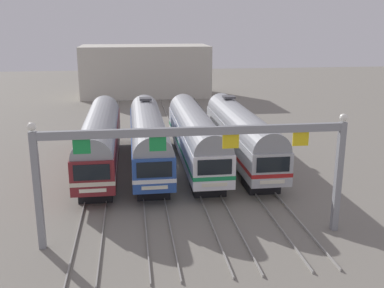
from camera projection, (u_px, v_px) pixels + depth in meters
ground_plane at (172, 166)px, 38.51m from camera, size 160.00×160.00×0.00m
track_bed at (159, 122)px, 54.74m from camera, size 13.33×70.00×0.15m
commuter_train_maroon at (100, 137)px, 37.03m from camera, size 2.88×18.06×4.77m
commuter_train_blue at (148, 136)px, 37.55m from camera, size 2.88×18.06×5.05m
commuter_train_white at (195, 134)px, 38.05m from camera, size 2.88×18.06×4.77m
commuter_train_stainless at (241, 133)px, 38.57m from camera, size 2.88×18.06×5.05m
catenary_gantry at (195, 152)px, 24.26m from camera, size 17.06×0.44×6.97m
maintenance_building at (145, 71)px, 74.36m from camera, size 20.57×10.00×8.13m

